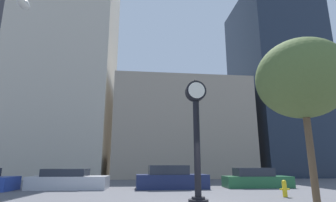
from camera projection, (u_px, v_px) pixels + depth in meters
building_tall_tower at (58, 25)px, 35.40m from camera, size 15.26×12.00×39.53m
building_storefront_row at (179, 131)px, 33.93m from camera, size 15.85×12.00×11.48m
building_glass_modern at (275, 83)px, 37.08m from camera, size 9.62×12.00×25.31m
street_clock at (196, 128)px, 11.50m from camera, size 0.91×0.83×5.32m
car_silver at (68, 180)px, 16.49m from camera, size 4.88×2.13×1.24m
car_navy at (171, 179)px, 16.82m from camera, size 4.60×1.91×1.46m
car_green at (256, 179)px, 17.73m from camera, size 4.49×1.94×1.28m
fire_hydrant_far at (285, 188)px, 12.58m from camera, size 0.49×0.21×0.79m
street_lamp_left at (1, 54)px, 7.30m from camera, size 0.36×1.57×6.88m
bare_tree at (302, 79)px, 9.66m from camera, size 3.27×3.27×6.08m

